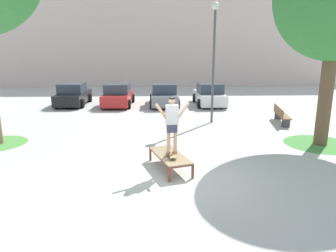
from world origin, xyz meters
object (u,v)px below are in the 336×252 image
(skate_box, at_px, (170,156))
(skateboard, at_px, (172,154))
(car_grey, at_px, (164,95))
(skater, at_px, (172,121))
(car_black, at_px, (73,95))
(park_bench, at_px, (281,114))
(car_white, at_px, (209,95))
(light_post, at_px, (214,46))
(car_red, at_px, (118,95))

(skate_box, distance_m, skateboard, 0.21)
(skate_box, relative_size, car_grey, 0.48)
(skater, relative_size, car_black, 0.40)
(park_bench, bearing_deg, skater, -132.90)
(car_white, bearing_deg, park_bench, -64.55)
(car_black, bearing_deg, car_grey, -4.28)
(skater, bearing_deg, light_post, 70.11)
(car_black, distance_m, light_post, 10.78)
(car_white, bearing_deg, skateboard, -104.80)
(skate_box, bearing_deg, car_white, 74.77)
(park_bench, height_order, light_post, light_post)
(car_red, bearing_deg, car_white, 0.13)
(car_black, relative_size, car_white, 1.01)
(park_bench, relative_size, light_post, 0.42)
(skate_box, height_order, skater, skater)
(skater, relative_size, car_grey, 0.40)
(car_red, bearing_deg, car_grey, -1.63)
(skate_box, height_order, skateboard, skateboard)
(skater, xyz_separation_m, park_bench, (5.88, 6.33, -1.08))
(skater, height_order, car_red, skater)
(skate_box, bearing_deg, park_bench, 46.10)
(car_grey, xyz_separation_m, park_bench, (5.82, -5.59, -0.24))
(skater, xyz_separation_m, light_post, (2.38, 6.58, 2.29))
(car_red, distance_m, park_bench, 10.58)
(car_grey, relative_size, car_white, 1.00)
(skateboard, xyz_separation_m, car_white, (3.18, 12.02, 0.15))
(car_red, relative_size, light_post, 0.73)
(skate_box, bearing_deg, car_black, 116.51)
(skater, height_order, car_black, skater)
(car_white, height_order, light_post, light_post)
(car_grey, xyz_separation_m, light_post, (2.31, -5.34, 3.13))
(skate_box, distance_m, light_post, 7.66)
(skateboard, distance_m, light_post, 7.73)
(skateboard, xyz_separation_m, car_black, (-6.15, 12.39, 0.15))
(skateboard, height_order, car_white, car_white)
(light_post, bearing_deg, car_white, 81.66)
(car_black, distance_m, car_grey, 6.24)
(skateboard, bearing_deg, light_post, 70.12)
(skate_box, relative_size, park_bench, 0.84)
(car_black, bearing_deg, car_white, -2.23)
(skateboard, relative_size, car_red, 0.19)
(car_white, height_order, park_bench, car_white)
(park_bench, bearing_deg, car_black, 153.30)
(skater, xyz_separation_m, car_white, (3.18, 12.02, -0.84))
(car_black, xyz_separation_m, light_post, (8.53, -5.81, 3.13))
(car_black, xyz_separation_m, car_white, (9.33, -0.36, 0.00))
(car_grey, distance_m, car_white, 3.11)
(car_red, distance_m, car_white, 6.22)
(skate_box, relative_size, light_post, 0.35)
(park_bench, bearing_deg, car_red, 147.55)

